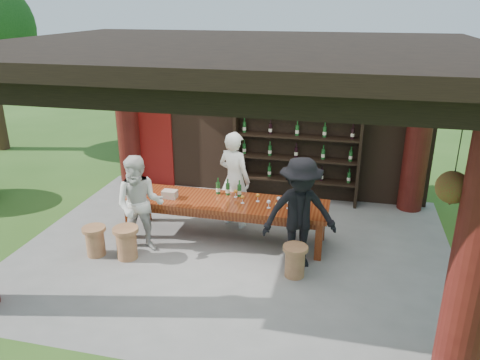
% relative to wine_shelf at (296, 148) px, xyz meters
% --- Properties ---
extents(ground, '(90.00, 90.00, 0.00)m').
position_rel_wine_shelf_xyz_m(ground, '(-0.74, -2.45, -1.17)').
color(ground, '#2D5119').
rests_on(ground, ground).
extents(pavilion, '(7.50, 6.00, 3.60)m').
position_rel_wine_shelf_xyz_m(pavilion, '(-0.75, -2.02, 0.96)').
color(pavilion, slate).
rests_on(pavilion, ground).
extents(wine_shelf, '(2.66, 0.40, 2.34)m').
position_rel_wine_shelf_xyz_m(wine_shelf, '(0.00, 0.00, 0.00)').
color(wine_shelf, black).
rests_on(wine_shelf, ground).
extents(tasting_table, '(3.65, 0.95, 0.75)m').
position_rel_wine_shelf_xyz_m(tasting_table, '(-1.00, -2.09, -0.54)').
color(tasting_table, '#571D0C').
rests_on(tasting_table, ground).
extents(stool_near_left, '(0.43, 0.43, 0.56)m').
position_rel_wine_shelf_xyz_m(stool_near_left, '(-2.43, -3.16, -0.87)').
color(stool_near_left, brown).
rests_on(stool_near_left, ground).
extents(stool_near_right, '(0.40, 0.40, 0.52)m').
position_rel_wine_shelf_xyz_m(stool_near_right, '(0.38, -3.06, -0.90)').
color(stool_near_right, brown).
rests_on(stool_near_right, ground).
extents(stool_far_left, '(0.40, 0.40, 0.52)m').
position_rel_wine_shelf_xyz_m(stool_far_left, '(-3.00, -3.18, -0.90)').
color(stool_far_left, brown).
rests_on(stool_far_left, ground).
extents(host, '(0.79, 0.67, 1.85)m').
position_rel_wine_shelf_xyz_m(host, '(-0.99, -1.48, -0.25)').
color(host, white).
rests_on(host, ground).
extents(guest_woman, '(0.97, 0.84, 1.71)m').
position_rel_wine_shelf_xyz_m(guest_woman, '(-2.30, -2.83, -0.32)').
color(guest_woman, silver).
rests_on(guest_woman, ground).
extents(guest_man, '(1.35, 1.04, 1.85)m').
position_rel_wine_shelf_xyz_m(guest_man, '(0.39, -2.71, -0.25)').
color(guest_man, black).
rests_on(guest_man, ground).
extents(table_bottles, '(0.49, 0.10, 0.31)m').
position_rel_wine_shelf_xyz_m(table_bottles, '(-1.01, -1.82, -0.27)').
color(table_bottles, '#194C1E').
rests_on(table_bottles, tasting_table).
extents(table_glasses, '(1.07, 0.48, 0.15)m').
position_rel_wine_shelf_xyz_m(table_glasses, '(-0.30, -2.11, -0.35)').
color(table_glasses, silver).
rests_on(table_glasses, tasting_table).
extents(napkin_basket, '(0.26, 0.18, 0.14)m').
position_rel_wine_shelf_xyz_m(napkin_basket, '(-2.01, -2.20, -0.35)').
color(napkin_basket, '#BF6672').
rests_on(napkin_basket, tasting_table).
extents(shrubs, '(19.99, 8.39, 1.36)m').
position_rel_wine_shelf_xyz_m(shrubs, '(0.34, -1.94, -0.63)').
color(shrubs, '#194C14').
rests_on(shrubs, ground).
extents(trees, '(20.83, 9.21, 4.80)m').
position_rel_wine_shelf_xyz_m(trees, '(2.72, -0.77, 2.19)').
color(trees, '#3F2819').
rests_on(trees, ground).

